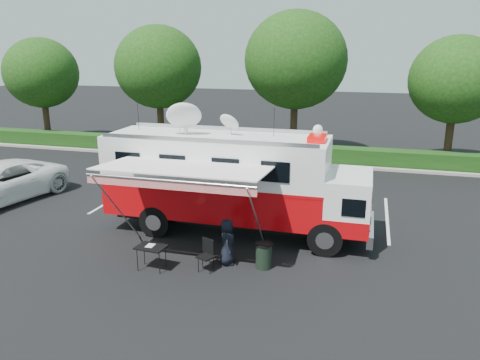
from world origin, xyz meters
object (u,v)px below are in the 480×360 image
object	(u,v)px
white_suv	(0,202)
folding_table	(151,248)
command_truck	(234,181)
trash_bin	(264,255)

from	to	relation	value
white_suv	folding_table	size ratio (longest dim) A/B	6.49
white_suv	folding_table	distance (m)	10.47
command_truck	folding_table	distance (m)	4.18
trash_bin	folding_table	bearing A→B (deg)	-162.90
command_truck	folding_table	xyz separation A→B (m)	(-1.63, -3.63, -1.28)
command_truck	white_suv	distance (m)	11.37
white_suv	folding_table	xyz separation A→B (m)	(9.55, -4.22, 0.72)
command_truck	white_suv	bearing A→B (deg)	176.93
white_suv	trash_bin	xyz separation A→B (m)	(12.90, -3.20, 0.41)
folding_table	command_truck	bearing A→B (deg)	65.79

